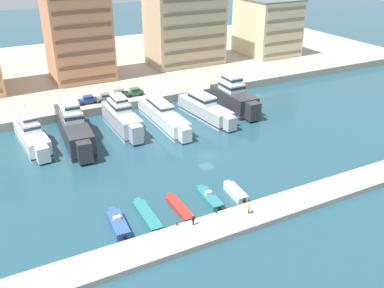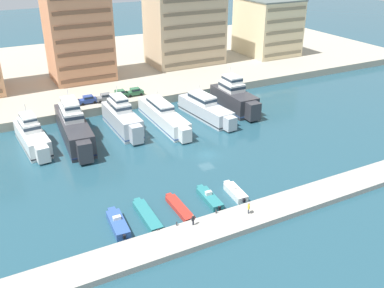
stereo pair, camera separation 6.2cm
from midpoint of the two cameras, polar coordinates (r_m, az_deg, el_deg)
ground_plane at (r=77.45m, az=1.98°, el=-1.39°), size 400.00×400.00×0.00m
quay_promenade at (r=131.47m, az=-11.66°, el=10.10°), size 180.00×70.00×1.91m
pier_dock at (r=63.01m, az=11.05°, el=-8.42°), size 120.00×5.21×0.86m
yacht_white_far_left at (r=84.70m, az=-20.54°, el=1.02°), size 4.87×16.50×7.84m
yacht_charcoal_left at (r=84.79m, az=-15.46°, el=2.26°), size 5.77×22.29×9.39m
yacht_silver_mid_left at (r=87.50m, az=-9.29°, el=3.45°), size 4.15×16.92×8.67m
yacht_white_center_left at (r=89.60m, az=-3.84°, el=3.79°), size 3.89×21.82×6.38m
yacht_silver_center at (r=92.71m, az=1.84°, el=4.69°), size 5.61×18.71×6.75m
yacht_charcoal_center_right at (r=97.23m, az=5.68°, el=6.13°), size 5.04×16.43×9.45m
motorboat_blue_far_left at (r=59.57m, az=-9.84°, el=-10.39°), size 2.29×7.05×1.55m
motorboat_teal_left at (r=60.67m, az=-5.98°, el=-9.48°), size 1.90×8.62×0.92m
motorboat_red_mid_left at (r=62.08m, az=-1.66°, el=-8.52°), size 1.53×7.72×0.82m
motorboat_teal_center_left at (r=64.21m, az=2.34°, el=-7.16°), size 2.03×6.86×1.40m
motorboat_white_center at (r=65.63m, az=5.79°, el=-6.39°), size 2.05×5.90×1.42m
car_silver_far_left at (r=97.92m, az=-15.90°, el=5.42°), size 4.18×2.08×1.80m
car_blue_left at (r=98.52m, az=-13.70°, el=5.80°), size 4.11×1.94×1.80m
car_grey_mid_left at (r=99.12m, az=-11.47°, el=6.14°), size 4.12×1.97×1.80m
car_green_center_left at (r=100.86m, az=-9.64°, el=6.64°), size 4.17×2.06×1.80m
car_green_center at (r=101.71m, az=-7.63°, el=6.94°), size 4.10×1.93×1.80m
apartment_block_mid_left at (r=114.66m, az=-15.02°, el=14.80°), size 15.38×13.01×28.32m
apartment_block_center_left at (r=126.71m, az=-0.96°, el=16.09°), size 21.05×13.53×26.09m
apartment_block_center at (r=140.90m, az=10.05°, el=15.21°), size 15.42×17.69×18.86m
pedestrian_near_edge at (r=60.08m, az=7.60°, el=-8.35°), size 0.41×0.59×1.69m
pedestrian_mid_deck at (r=57.43m, az=0.19°, el=-9.96°), size 0.58×0.35×1.59m
bollard_west at (r=57.70m, az=-2.02°, el=-10.54°), size 0.20×0.20×0.61m
bollard_west_mid at (r=60.05m, az=3.28°, el=-8.94°), size 0.20×0.20×0.61m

